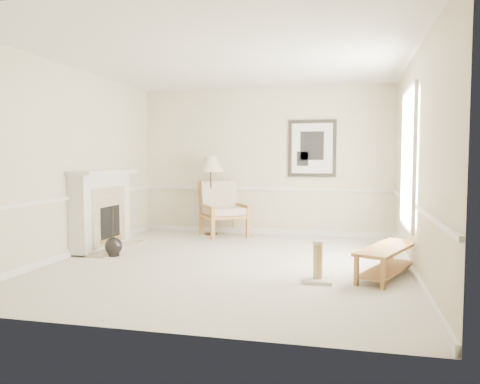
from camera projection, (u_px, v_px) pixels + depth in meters
name	position (u px, v px, depth m)	size (l,w,h in m)	color
ground	(229.00, 263.00, 6.72)	(5.50, 5.50, 0.00)	silver
room	(240.00, 133.00, 6.63)	(5.04, 5.54, 2.92)	beige
fireplace	(102.00, 210.00, 7.79)	(0.64, 1.64, 1.31)	white
floor_vase	(114.00, 247.00, 7.19)	(0.27, 0.27, 0.79)	black
armchair	(222.00, 206.00, 9.15)	(1.14, 1.16, 1.06)	#A46D35
floor_lamp	(211.00, 166.00, 9.18)	(0.54, 0.54, 1.55)	black
bench	(388.00, 257.00, 5.91)	(0.91, 1.42, 0.39)	#A46D35
scratching_post	(318.00, 269.00, 5.67)	(0.35, 0.35, 0.50)	silver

